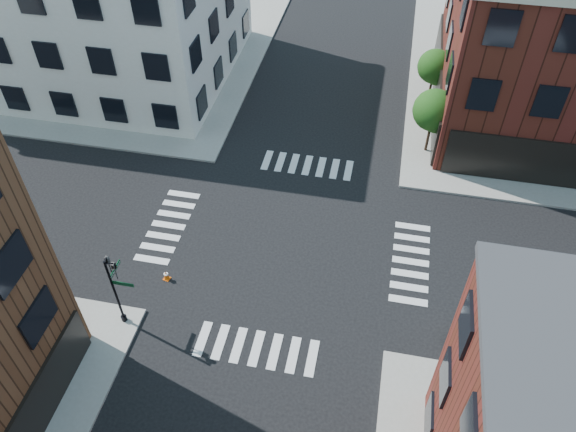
% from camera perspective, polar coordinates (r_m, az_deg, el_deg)
% --- Properties ---
extents(ground, '(120.00, 120.00, 0.00)m').
position_cam_1_polar(ground, '(31.82, -0.22, -2.75)').
color(ground, black).
rests_on(ground, ground).
extents(sidewalk_nw, '(30.00, 30.00, 0.15)m').
position_cam_1_polar(sidewalk_nw, '(54.38, -18.55, 17.10)').
color(sidewalk_nw, gray).
rests_on(sidewalk_nw, ground).
extents(building_nw, '(22.00, 16.00, 11.00)m').
position_cam_1_polar(building_nw, '(47.32, -20.47, 19.89)').
color(building_nw, silver).
rests_on(building_nw, ground).
extents(tree_near, '(2.69, 2.69, 4.49)m').
position_cam_1_polar(tree_near, '(37.19, 14.67, 10.15)').
color(tree_near, black).
rests_on(tree_near, ground).
extents(tree_far, '(2.43, 2.43, 4.07)m').
position_cam_1_polar(tree_far, '(42.46, 14.73, 14.32)').
color(tree_far, black).
rests_on(tree_far, ground).
extents(signal_pole, '(1.29, 1.24, 4.60)m').
position_cam_1_polar(signal_pole, '(27.47, -17.13, -6.63)').
color(signal_pole, black).
rests_on(signal_pole, ground).
extents(box_truck, '(7.82, 2.85, 3.48)m').
position_cam_1_polar(box_truck, '(28.37, 25.34, -11.36)').
color(box_truck, white).
rests_on(box_truck, ground).
extents(traffic_cone, '(0.41, 0.41, 0.62)m').
position_cam_1_polar(traffic_cone, '(30.58, -12.27, -5.91)').
color(traffic_cone, '#F55E0A').
rests_on(traffic_cone, ground).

